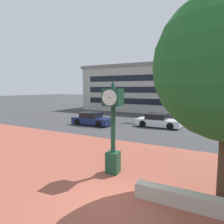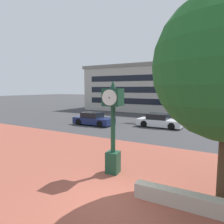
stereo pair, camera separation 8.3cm
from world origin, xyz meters
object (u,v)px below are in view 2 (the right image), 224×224
street_clock (113,123)px  flagpole_primary (171,71)px  civic_building (185,88)px  car_street_near (93,119)px  car_street_mid (159,121)px

street_clock → flagpole_primary: 18.41m
civic_building → car_street_near: bearing=-107.1°
car_street_mid → flagpole_primary: flagpole_primary is taller
car_street_near → civic_building: (5.58, 18.11, 3.22)m
flagpole_primary → civic_building: size_ratio=0.31×
flagpole_primary → civic_building: (-0.05, 9.70, -2.01)m
car_street_mid → civic_building: 16.24m
civic_building → car_street_mid: bearing=-87.7°
car_street_near → flagpole_primary: size_ratio=0.42×
car_street_near → civic_building: 19.23m
car_street_mid → civic_building: (-0.64, 15.91, 3.22)m
street_clock → car_street_mid: bearing=90.8°
flagpole_primary → civic_building: bearing=90.3°
car_street_near → street_clock: bearing=39.5°
street_clock → car_street_near: size_ratio=0.96×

